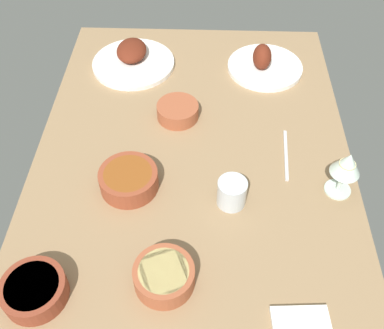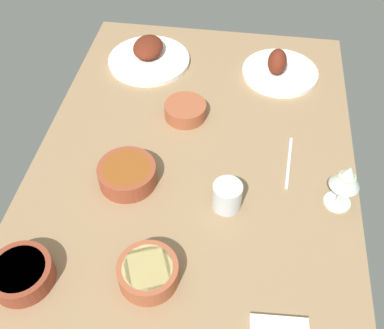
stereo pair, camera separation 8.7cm
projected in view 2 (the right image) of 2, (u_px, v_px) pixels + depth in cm
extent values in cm
cube|color=#937551|center=(192.00, 174.00, 124.67)|extent=(140.00, 90.00, 4.00)
cylinder|color=white|center=(280.00, 72.00, 150.51)|extent=(25.51, 25.51, 1.60)
ellipsoid|color=#602314|center=(277.00, 62.00, 146.82)|extent=(8.87, 6.21, 8.29)
cylinder|color=white|center=(149.00, 60.00, 155.09)|extent=(28.24, 28.24, 1.60)
ellipsoid|color=#602314|center=(148.00, 47.00, 154.46)|extent=(13.43, 10.24, 5.51)
cylinder|color=#A35133|center=(148.00, 273.00, 99.50)|extent=(13.81, 13.81, 5.48)
cylinder|color=#D6BC70|center=(147.00, 268.00, 97.82)|extent=(11.32, 11.32, 1.00)
cylinder|color=brown|center=(22.00, 274.00, 99.54)|extent=(14.32, 14.32, 5.07)
cylinder|color=white|center=(19.00, 269.00, 98.01)|extent=(11.74, 11.74, 1.00)
cylinder|color=#A35133|center=(185.00, 110.00, 135.70)|extent=(12.73, 12.73, 4.60)
cylinder|color=#4C192D|center=(185.00, 106.00, 134.35)|extent=(10.44, 10.44, 1.00)
cylinder|color=brown|center=(127.00, 174.00, 118.30)|extent=(15.55, 15.55, 5.57)
cylinder|color=brown|center=(126.00, 169.00, 116.58)|extent=(12.75, 12.75, 1.00)
cylinder|color=silver|center=(337.00, 202.00, 115.44)|extent=(7.00, 7.00, 0.50)
cylinder|color=silver|center=(340.00, 193.00, 112.61)|extent=(1.00, 1.00, 7.00)
cone|color=silver|center=(347.00, 176.00, 107.53)|extent=(7.60, 7.60, 6.50)
cylinder|color=beige|center=(346.00, 180.00, 108.62)|extent=(4.18, 4.18, 2.80)
cylinder|color=silver|center=(227.00, 196.00, 112.28)|extent=(7.55, 7.55, 7.68)
cube|color=silver|center=(289.00, 162.00, 124.30)|extent=(18.89, 2.24, 0.80)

